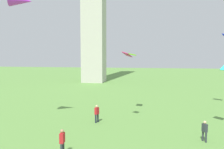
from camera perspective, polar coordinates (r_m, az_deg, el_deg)
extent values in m
cylinder|color=#1E2333|center=(24.57, -3.42, -10.39)|extent=(0.16, 0.16, 0.86)
cylinder|color=#1E2333|center=(24.25, -3.94, -10.59)|extent=(0.16, 0.16, 0.86)
cube|color=red|center=(24.22, -3.69, -8.73)|extent=(0.42, 0.53, 0.68)
sphere|color=#D8AD84|center=(24.11, -3.69, -7.65)|extent=(0.25, 0.25, 0.25)
cylinder|color=#2D3338|center=(20.77, 21.04, -13.65)|extent=(0.15, 0.15, 0.81)
cylinder|color=#2D3338|center=(20.50, 21.71, -13.92)|extent=(0.15, 0.15, 0.81)
cube|color=#2D3338|center=(20.42, 21.44, -11.86)|extent=(0.42, 0.50, 0.64)
sphere|color=#D8AD84|center=(20.31, 21.48, -10.68)|extent=(0.23, 0.23, 0.23)
cylinder|color=#2D3338|center=(17.46, -11.67, -16.91)|extent=(0.16, 0.16, 0.87)
cube|color=red|center=(17.01, -11.92, -14.71)|extent=(0.30, 0.49, 0.69)
sphere|color=#A37556|center=(16.86, -11.95, -13.20)|extent=(0.25, 0.25, 0.25)
cube|color=#B41E5E|center=(23.08, 3.64, 4.84)|extent=(1.01, 1.24, 0.58)
cone|color=#B72FD1|center=(24.03, -21.11, 16.40)|extent=(2.38, 1.89, 1.60)
cube|color=#55B705|center=(27.17, 4.90, 4.83)|extent=(0.86, 1.26, 0.29)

